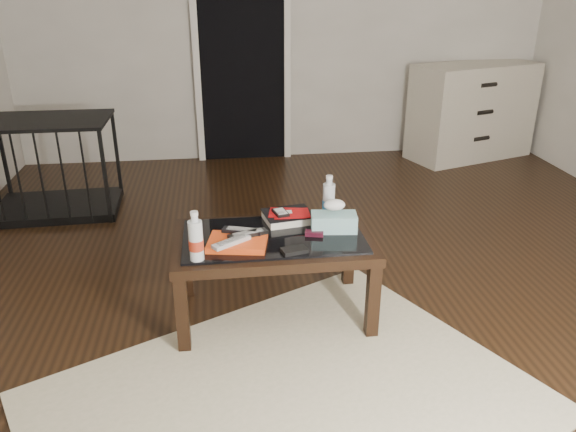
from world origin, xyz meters
The scene contains 18 objects.
ground centered at (0.00, 0.00, 0.00)m, with size 5.00×5.00×0.00m, color black.
doorway centered at (-0.40, 2.47, 1.02)m, with size 0.90×0.08×2.07m.
coffee_table centered at (-0.41, -0.35, 0.40)m, with size 1.00×0.60×0.46m.
rug centered at (-0.43, -1.06, 0.01)m, with size 2.00×1.50×0.01m, color beige.
dresser centered at (1.80, 2.23, 0.45)m, with size 1.30×0.85×0.90m.
pet_crate centered at (-1.90, 1.28, 0.23)m, with size 0.92×0.63×0.71m.
magazines centered at (-0.60, -0.44, 0.48)m, with size 0.28×0.21×0.03m, color #F04916.
remote_silver centered at (-0.63, -0.48, 0.50)m, with size 0.20×0.05×0.02m, color silver.
remote_black_front centered at (-0.54, -0.40, 0.50)m, with size 0.20×0.05×0.02m, color black.
remote_black_back centered at (-0.57, -0.36, 0.50)m, with size 0.20×0.05×0.02m, color black.
textbook centered at (-0.32, -0.18, 0.48)m, with size 0.25×0.20×0.05m, color black.
dvd_mailers centered at (-0.32, -0.18, 0.51)m, with size 0.19×0.14×0.01m, color #AE0B0E.
ipod centered at (-0.36, -0.20, 0.52)m, with size 0.06×0.10×0.02m, color black.
flip_phone centered at (-0.21, -0.38, 0.47)m, with size 0.09×0.05×0.02m, color black.
wallet centered at (-0.33, -0.55, 0.47)m, with size 0.12×0.07×0.02m, color black.
water_bottle_left centered at (-0.79, -0.56, 0.58)m, with size 0.07×0.07×0.24m, color silver.
water_bottle_right centered at (-0.09, -0.16, 0.58)m, with size 0.07×0.07×0.24m, color silver.
tissue_box centered at (-0.10, -0.33, 0.51)m, with size 0.23×0.12×0.09m, color teal.
Camera 1 is at (-0.67, -2.89, 1.67)m, focal length 35.00 mm.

